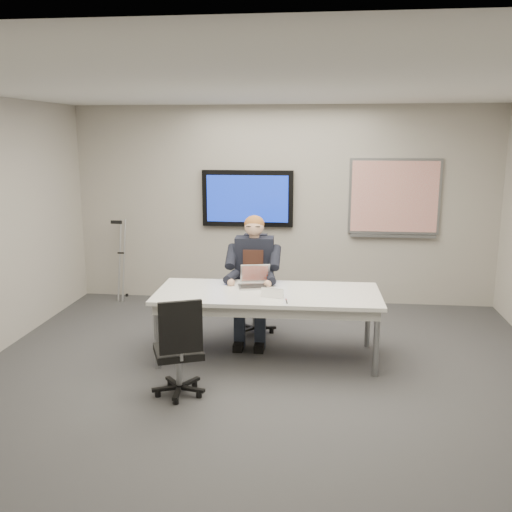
# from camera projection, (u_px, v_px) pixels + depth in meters

# --- Properties ---
(floor) EXTENTS (6.00, 6.00, 0.02)m
(floor) POSITION_uv_depth(u_px,v_px,m) (260.00, 387.00, 5.50)
(floor) COLOR #333335
(floor) RESTS_ON ground
(ceiling) EXTENTS (6.00, 6.00, 0.02)m
(ceiling) POSITION_uv_depth(u_px,v_px,m) (261.00, 86.00, 4.92)
(ceiling) COLOR silver
(ceiling) RESTS_ON wall_back
(wall_back) EXTENTS (6.00, 0.02, 2.80)m
(wall_back) POSITION_uv_depth(u_px,v_px,m) (283.00, 205.00, 8.12)
(wall_back) COLOR #ABA69A
(wall_back) RESTS_ON ground
(wall_front) EXTENTS (6.00, 0.02, 2.80)m
(wall_front) POSITION_uv_depth(u_px,v_px,m) (180.00, 385.00, 2.29)
(wall_front) COLOR #ABA69A
(wall_front) RESTS_ON ground
(conference_table) EXTENTS (2.42, 1.06, 0.74)m
(conference_table) POSITION_uv_depth(u_px,v_px,m) (268.00, 299.00, 6.13)
(conference_table) COLOR white
(conference_table) RESTS_ON ground
(tv_display) EXTENTS (1.30, 0.09, 0.80)m
(tv_display) POSITION_uv_depth(u_px,v_px,m) (248.00, 198.00, 8.11)
(tv_display) COLOR black
(tv_display) RESTS_ON wall_back
(whiteboard) EXTENTS (1.25, 0.08, 1.10)m
(whiteboard) POSITION_uv_depth(u_px,v_px,m) (394.00, 198.00, 7.89)
(whiteboard) COLOR gray
(whiteboard) RESTS_ON wall_back
(office_chair_far) EXTENTS (0.54, 0.54, 0.98)m
(office_chair_far) POSITION_uv_depth(u_px,v_px,m) (255.00, 308.00, 6.98)
(office_chair_far) COLOR black
(office_chair_far) RESTS_ON ground
(office_chair_near) EXTENTS (0.60, 0.60, 0.97)m
(office_chair_near) POSITION_uv_depth(u_px,v_px,m) (179.00, 366.00, 5.26)
(office_chair_near) COLOR black
(office_chair_near) RESTS_ON ground
(seated_person) EXTENTS (0.46, 0.79, 1.47)m
(seated_person) POSITION_uv_depth(u_px,v_px,m) (253.00, 291.00, 6.67)
(seated_person) COLOR #1F2533
(seated_person) RESTS_ON office_chair_far
(crutch) EXTENTS (0.20, 0.64, 1.28)m
(crutch) POSITION_uv_depth(u_px,v_px,m) (122.00, 259.00, 8.33)
(crutch) COLOR #A1A3A8
(crutch) RESTS_ON ground
(laptop) EXTENTS (0.37, 0.37, 0.23)m
(laptop) POSITION_uv_depth(u_px,v_px,m) (254.00, 281.00, 6.33)
(laptop) COLOR #B2B2B5
(laptop) RESTS_ON conference_table
(name_tent) EXTENTS (0.24, 0.11, 0.09)m
(name_tent) POSITION_uv_depth(u_px,v_px,m) (272.00, 293.00, 5.90)
(name_tent) COLOR white
(name_tent) RESTS_ON conference_table
(pen) EXTENTS (0.03, 0.15, 0.01)m
(pen) POSITION_uv_depth(u_px,v_px,m) (287.00, 301.00, 5.75)
(pen) COLOR black
(pen) RESTS_ON conference_table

